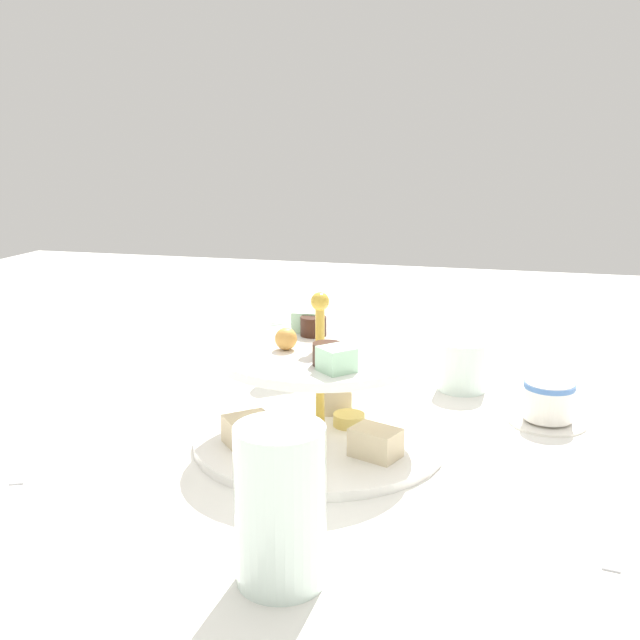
# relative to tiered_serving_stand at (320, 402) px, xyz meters

# --- Properties ---
(ground_plane) EXTENTS (2.40, 2.40, 0.00)m
(ground_plane) POSITION_rel_tiered_serving_stand_xyz_m (-0.00, -0.00, -0.05)
(ground_plane) COLOR silver
(tiered_serving_stand) EXTENTS (0.28, 0.28, 0.17)m
(tiered_serving_stand) POSITION_rel_tiered_serving_stand_xyz_m (0.00, 0.00, 0.00)
(tiered_serving_stand) COLOR white
(tiered_serving_stand) RESTS_ON ground_plane
(water_glass_tall_right) EXTENTS (0.07, 0.07, 0.12)m
(water_glass_tall_right) POSITION_rel_tiered_serving_stand_xyz_m (-0.26, -0.04, 0.01)
(water_glass_tall_right) COLOR silver
(water_glass_tall_right) RESTS_ON ground_plane
(water_glass_short_left) EXTENTS (0.06, 0.06, 0.07)m
(water_glass_short_left) POSITION_rel_tiered_serving_stand_xyz_m (0.22, -0.14, -0.01)
(water_glass_short_left) COLOR silver
(water_glass_short_left) RESTS_ON ground_plane
(teacup_with_saucer) EXTENTS (0.09, 0.09, 0.05)m
(teacup_with_saucer) POSITION_rel_tiered_serving_stand_xyz_m (0.12, -0.24, -0.02)
(teacup_with_saucer) COLOR white
(teacup_with_saucer) RESTS_ON ground_plane
(butter_knife_left) EXTENTS (0.16, 0.09, 0.00)m
(butter_knife_left) POSITION_rel_tiered_serving_stand_xyz_m (-0.10, 0.30, -0.05)
(butter_knife_left) COLOR silver
(butter_knife_left) RESTS_ON ground_plane
(butter_knife_right) EXTENTS (0.17, 0.04, 0.00)m
(butter_knife_right) POSITION_rel_tiered_serving_stand_xyz_m (-0.10, -0.30, -0.05)
(butter_knife_right) COLOR silver
(butter_knife_right) RESTS_ON ground_plane
(water_glass_mid_back) EXTENTS (0.06, 0.06, 0.09)m
(water_glass_mid_back) POSITION_rel_tiered_serving_stand_xyz_m (0.21, 0.10, -0.01)
(water_glass_mid_back) COLOR silver
(water_glass_mid_back) RESTS_ON ground_plane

